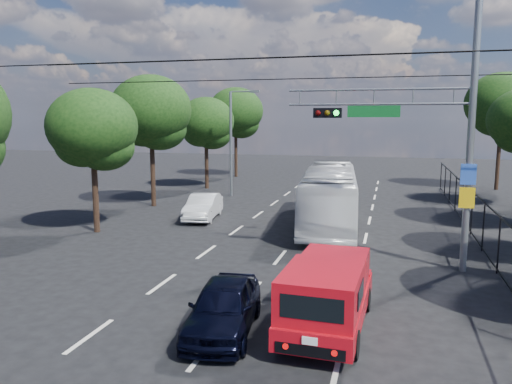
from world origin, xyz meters
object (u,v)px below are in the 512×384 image
(white_van, at_px, (203,207))
(red_pickup, at_px, (328,292))
(white_bus, at_px, (330,196))
(signal_mast, at_px, (433,119))
(navy_hatchback, at_px, (224,307))

(white_van, bearing_deg, red_pickup, -64.58)
(red_pickup, bearing_deg, white_van, 123.36)
(red_pickup, xyz_separation_m, white_bus, (-1.45, 12.38, 0.49))
(white_bus, relative_size, white_van, 2.65)
(white_bus, bearing_deg, red_pickup, -88.60)
(signal_mast, distance_m, white_van, 13.24)
(navy_hatchback, relative_size, white_bus, 0.37)
(signal_mast, bearing_deg, red_pickup, -114.14)
(signal_mast, height_order, navy_hatchback, signal_mast)
(signal_mast, distance_m, red_pickup, 7.92)
(red_pickup, bearing_deg, signal_mast, 65.86)
(signal_mast, xyz_separation_m, navy_hatchback, (-5.20, -6.89, -4.59))
(white_bus, xyz_separation_m, white_van, (-6.60, -0.14, -0.81))
(white_bus, height_order, white_van, white_bus)
(signal_mast, relative_size, white_van, 2.40)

